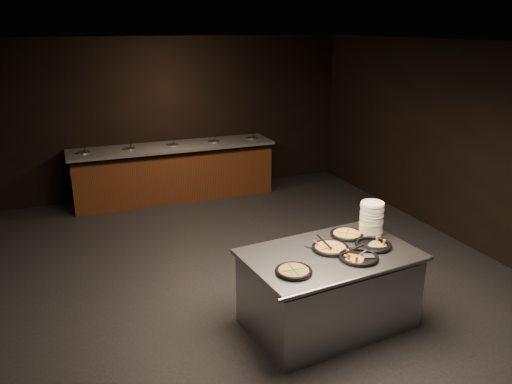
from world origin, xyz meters
TOP-DOWN VIEW (x-y plane):
  - room at (0.00, 0.00)m, footprint 7.02×8.02m
  - salad_bar at (0.00, 3.56)m, footprint 3.70×0.83m
  - serving_counter at (0.58, -1.15)m, footprint 1.87×1.30m
  - plate_stack at (1.24, -0.90)m, footprint 0.26×0.26m
  - pan_veggie_whole at (0.03, -1.41)m, footprint 0.36×0.36m
  - pan_cheese_whole at (0.62, -1.08)m, footprint 0.39×0.39m
  - pan_cheese_slices_a at (0.97, -0.83)m, footprint 0.37×0.37m
  - pan_cheese_slices_b at (0.77, -1.38)m, footprint 0.41×0.41m
  - pan_veggie_slices at (1.08, -1.19)m, footprint 0.39×0.39m
  - server_left at (0.52, -1.03)m, footprint 0.22×0.29m
  - server_right at (0.77, -1.36)m, footprint 0.31×0.16m

SIDE VIEW (x-z plane):
  - serving_counter at x=0.58m, z-range -0.02..0.83m
  - salad_bar at x=0.00m, z-range -0.15..1.03m
  - pan_cheese_slices_b at x=0.77m, z-range 0.84..0.88m
  - pan_veggie_slices at x=1.08m, z-range 0.84..0.88m
  - pan_veggie_whole at x=0.03m, z-range 0.85..0.89m
  - pan_cheese_slices_a at x=0.97m, z-range 0.85..0.89m
  - pan_cheese_whole at x=0.62m, z-range 0.85..0.89m
  - server_left at x=0.52m, z-range 0.84..1.00m
  - server_right at x=0.77m, z-range 0.84..1.00m
  - plate_stack at x=1.24m, z-range 0.85..1.22m
  - room at x=0.00m, z-range -0.01..2.91m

